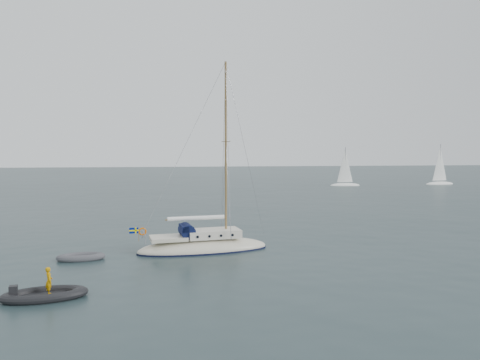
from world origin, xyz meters
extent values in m
plane|color=black|center=(0.00, 0.00, 0.00)|extent=(300.00, 300.00, 0.00)
ellipsoid|color=beige|center=(-2.70, 2.80, 0.15)|extent=(9.00, 2.80, 1.50)
cube|color=silver|center=(-2.00, 2.80, 1.18)|extent=(3.60, 1.90, 0.55)
cube|color=beige|center=(-5.10, 2.80, 1.02)|extent=(2.40, 1.90, 0.25)
cylinder|color=#0B1234|center=(-3.85, 2.80, 1.45)|extent=(0.96, 1.65, 0.96)
cube|color=#0B1234|center=(-4.05, 2.80, 1.65)|extent=(0.45, 1.65, 0.40)
cylinder|color=olive|center=(-1.10, 2.80, 6.90)|extent=(0.15, 0.15, 12.00)
cylinder|color=olive|center=(-1.10, 2.80, 7.50)|extent=(0.05, 2.20, 0.05)
cylinder|color=olive|center=(-3.20, 2.80, 2.25)|extent=(4.20, 0.10, 0.10)
cylinder|color=white|center=(-3.20, 2.80, 2.30)|extent=(3.91, 0.28, 0.28)
cylinder|color=gray|center=(-6.70, 2.80, 1.45)|extent=(0.04, 2.20, 0.04)
torus|color=#D75B02|center=(-6.75, 3.40, 1.45)|extent=(0.54, 0.10, 0.54)
cylinder|color=olive|center=(-7.05, 2.80, 1.35)|extent=(0.03, 0.03, 0.90)
cube|color=#00136B|center=(-7.35, 2.80, 1.65)|extent=(0.60, 0.02, 0.38)
cube|color=#F3E800|center=(-7.35, 2.80, 1.65)|extent=(0.62, 0.03, 0.09)
cube|color=#F3E800|center=(-7.24, 2.80, 1.65)|extent=(0.09, 0.03, 0.40)
cylinder|color=black|center=(-3.30, 3.76, 1.18)|extent=(0.18, 0.06, 0.18)
cylinder|color=black|center=(-3.30, 1.84, 1.18)|extent=(0.18, 0.06, 0.18)
cylinder|color=black|center=(-2.50, 3.76, 1.18)|extent=(0.18, 0.06, 0.18)
cylinder|color=black|center=(-2.50, 1.84, 1.18)|extent=(0.18, 0.06, 0.18)
cylinder|color=black|center=(-1.70, 3.76, 1.18)|extent=(0.18, 0.06, 0.18)
cylinder|color=black|center=(-1.70, 1.84, 1.18)|extent=(0.18, 0.06, 0.18)
cylinder|color=black|center=(-0.90, 3.76, 1.18)|extent=(0.18, 0.06, 0.18)
cylinder|color=black|center=(-0.90, 1.84, 1.18)|extent=(0.18, 0.06, 0.18)
cube|color=#49494E|center=(-10.52, 1.24, 0.13)|extent=(1.81, 0.75, 0.11)
cube|color=black|center=(-10.67, -6.43, 0.14)|extent=(2.43, 1.01, 0.12)
cube|color=black|center=(-11.99, -6.43, 0.46)|extent=(0.35, 0.35, 0.61)
imported|color=#C28405|center=(-10.47, -6.43, 0.84)|extent=(0.38, 0.52, 1.32)
ellipsoid|color=white|center=(46.28, 55.41, 0.05)|extent=(6.28, 2.09, 1.05)
cylinder|color=gray|center=(46.28, 55.41, 4.19)|extent=(0.10, 0.10, 7.33)
cone|color=white|center=(46.22, 55.41, 4.19)|extent=(3.35, 3.35, 6.81)
ellipsoid|color=white|center=(26.90, 54.82, 0.05)|extent=(5.84, 1.95, 0.97)
cylinder|color=gray|center=(26.90, 54.82, 3.89)|extent=(0.10, 0.10, 6.81)
cone|color=white|center=(26.85, 54.82, 3.89)|extent=(3.11, 3.11, 6.33)
camera|label=1|loc=(-4.56, -28.89, 7.04)|focal=35.00mm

